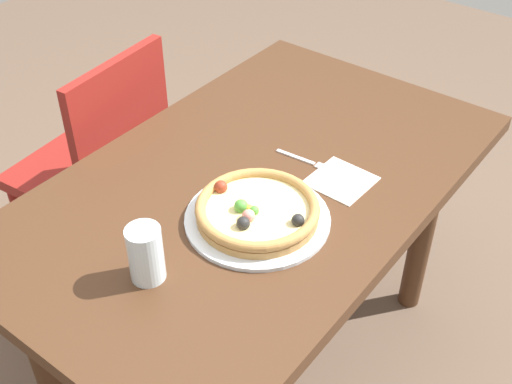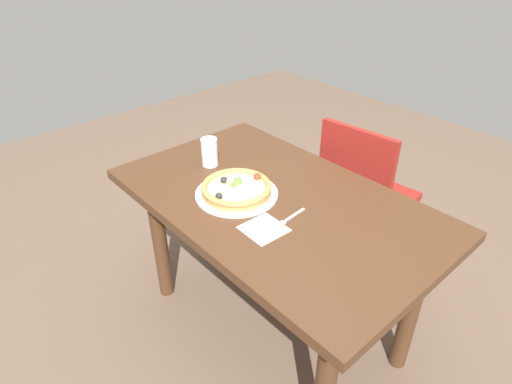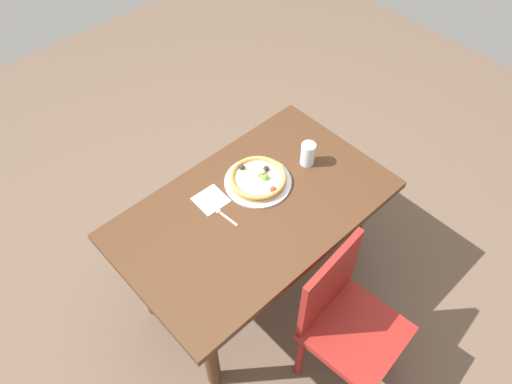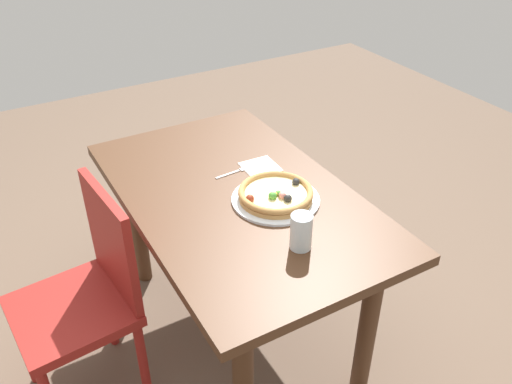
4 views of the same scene
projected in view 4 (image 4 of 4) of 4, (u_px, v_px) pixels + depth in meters
ground_plane at (240, 325)px, 2.42m from camera, size 6.00×6.00×0.00m
dining_table at (237, 215)px, 2.08m from camera, size 1.31×0.79×0.72m
chair_near at (87, 294)px, 1.91m from camera, size 0.44×0.44×0.87m
plate at (276, 199)px, 1.98m from camera, size 0.33×0.33×0.01m
pizza at (276, 194)px, 1.96m from camera, size 0.28×0.28×0.05m
fork at (237, 171)px, 2.15m from camera, size 0.03×0.17×0.00m
drinking_glass at (301, 232)px, 1.72m from camera, size 0.07×0.07×0.13m
napkin at (260, 167)px, 2.18m from camera, size 0.15×0.15×0.00m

